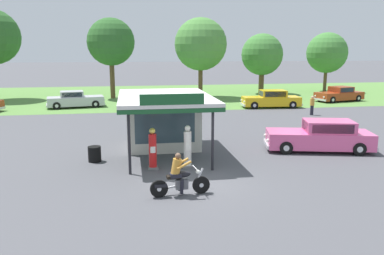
# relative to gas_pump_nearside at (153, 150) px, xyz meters

# --- Properties ---
(ground_plane) EXTENTS (300.00, 300.00, 0.00)m
(ground_plane) POSITION_rel_gas_pump_nearside_xyz_m (1.58, -2.12, -0.84)
(ground_plane) COLOR #4C4C51
(grass_verge_strip) EXTENTS (120.00, 24.00, 0.01)m
(grass_verge_strip) POSITION_rel_gas_pump_nearside_xyz_m (1.58, 27.88, -0.83)
(grass_verge_strip) COLOR #56843D
(grass_verge_strip) RESTS_ON ground
(service_station_kiosk) EXTENTS (4.44, 6.68, 3.40)m
(service_station_kiosk) POSITION_rel_gas_pump_nearside_xyz_m (0.77, 3.50, 0.90)
(service_station_kiosk) COLOR beige
(service_station_kiosk) RESTS_ON ground
(gas_pump_nearside) EXTENTS (0.44, 0.44, 1.84)m
(gas_pump_nearside) POSITION_rel_gas_pump_nearside_xyz_m (0.00, 0.00, 0.00)
(gas_pump_nearside) COLOR slate
(gas_pump_nearside) RESTS_ON ground
(gas_pump_offside) EXTENTS (0.44, 0.44, 1.91)m
(gas_pump_offside) POSITION_rel_gas_pump_nearside_xyz_m (1.54, 0.00, 0.03)
(gas_pump_offside) COLOR slate
(gas_pump_offside) RESTS_ON ground
(motorcycle_with_rider) EXTENTS (2.19, 0.70, 1.58)m
(motorcycle_with_rider) POSITION_rel_gas_pump_nearside_xyz_m (0.73, -3.33, -0.18)
(motorcycle_with_rider) COLOR black
(motorcycle_with_rider) RESTS_ON ground
(featured_classic_sedan) EXTENTS (5.68, 3.01, 1.59)m
(featured_classic_sedan) POSITION_rel_gas_pump_nearside_xyz_m (8.77, 1.76, -0.10)
(featured_classic_sedan) COLOR #E55993
(featured_classic_sedan) RESTS_ON ground
(parked_car_back_row_centre_right) EXTENTS (5.41, 2.13, 1.57)m
(parked_car_back_row_centre_right) POSITION_rel_gas_pump_nearside_xyz_m (11.72, 16.69, -0.12)
(parked_car_back_row_centre_right) COLOR gold
(parked_car_back_row_centre_right) RESTS_ON ground
(parked_car_back_row_far_right) EXTENTS (5.27, 2.64, 1.48)m
(parked_car_back_row_far_right) POSITION_rel_gas_pump_nearside_xyz_m (-5.77, 19.60, -0.15)
(parked_car_back_row_far_right) COLOR #B7B7BC
(parked_car_back_row_far_right) RESTS_ON ground
(parked_car_back_row_centre) EXTENTS (5.14, 3.10, 1.57)m
(parked_car_back_row_centre) POSITION_rel_gas_pump_nearside_xyz_m (1.29, 17.69, -0.12)
(parked_car_back_row_centre) COLOR #19479E
(parked_car_back_row_centre) RESTS_ON ground
(parked_car_back_row_right) EXTENTS (5.32, 3.02, 1.48)m
(parked_car_back_row_right) POSITION_rel_gas_pump_nearside_xyz_m (20.05, 19.70, -0.17)
(parked_car_back_row_right) COLOR #993819
(parked_car_back_row_right) RESTS_ON ground
(bystander_leaning_by_kiosk) EXTENTS (0.37, 0.37, 1.69)m
(bystander_leaning_by_kiosk) POSITION_rel_gas_pump_nearside_xyz_m (2.73, 13.84, 0.07)
(bystander_leaning_by_kiosk) COLOR black
(bystander_leaning_by_kiosk) RESTS_ON ground
(bystander_standing_back_lot) EXTENTS (0.34, 0.34, 1.54)m
(bystander_standing_back_lot) POSITION_rel_gas_pump_nearside_xyz_m (13.44, 12.23, -0.04)
(bystander_standing_back_lot) COLOR black
(bystander_standing_back_lot) RESTS_ON ground
(tree_oak_far_left) EXTENTS (4.81, 4.81, 6.98)m
(tree_oak_far_left) POSITION_rel_gas_pump_nearside_xyz_m (14.41, 27.51, 3.65)
(tree_oak_far_left) COLOR brown
(tree_oak_far_left) RESTS_ON ground
(tree_oak_right) EXTENTS (4.96, 4.96, 8.41)m
(tree_oak_right) POSITION_rel_gas_pump_nearside_xyz_m (-2.65, 25.96, 5.06)
(tree_oak_right) COLOR brown
(tree_oak_right) RESTS_ON ground
(tree_oak_distant_spare) EXTENTS (5.56, 5.56, 8.47)m
(tree_oak_distant_spare) POSITION_rel_gas_pump_nearside_xyz_m (6.71, 24.82, 4.84)
(tree_oak_distant_spare) COLOR brown
(tree_oak_distant_spare) RESTS_ON ground
(tree_oak_centre) EXTENTS (4.91, 4.91, 7.20)m
(tree_oak_centre) POSITION_rel_gas_pump_nearside_xyz_m (23.13, 28.55, 3.89)
(tree_oak_centre) COLOR brown
(tree_oak_centre) RESTS_ON ground
(spare_tire_stack) EXTENTS (0.60, 0.60, 0.72)m
(spare_tire_stack) POSITION_rel_gas_pump_nearside_xyz_m (-2.62, 1.58, -0.48)
(spare_tire_stack) COLOR black
(spare_tire_stack) RESTS_ON ground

